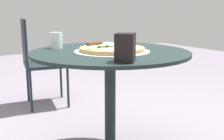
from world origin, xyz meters
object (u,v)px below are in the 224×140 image
(drinking_cup, at_px, (56,40))
(napkin_dispenser, at_px, (125,48))
(pizza_server, at_px, (101,43))
(patio_chair_far, at_px, (37,57))
(patio_table, at_px, (110,81))
(pizza_on_tray, at_px, (112,49))

(drinking_cup, height_order, napkin_dispenser, napkin_dispenser)
(pizza_server, bearing_deg, patio_chair_far, -1.23)
(pizza_server, distance_m, napkin_dispenser, 0.32)
(patio_table, relative_size, napkin_dispenser, 7.14)
(pizza_on_tray, xyz_separation_m, patio_chair_far, (1.37, 0.04, -0.24))
(pizza_server, xyz_separation_m, drinking_cup, (0.30, 0.15, -0.00))
(patio_chair_far, bearing_deg, patio_table, -177.84)
(pizza_on_tray, bearing_deg, pizza_server, 83.83)
(drinking_cup, bearing_deg, patio_chair_far, -9.87)
(pizza_on_tray, relative_size, pizza_server, 2.07)
(patio_table, xyz_separation_m, pizza_server, (-0.03, 0.08, 0.24))
(pizza_on_tray, relative_size, patio_chair_far, 0.50)
(pizza_server, relative_size, napkin_dispenser, 1.61)
(drinking_cup, xyz_separation_m, patio_chair_far, (1.06, -0.18, -0.27))
(patio_table, height_order, patio_chair_far, patio_chair_far)
(pizza_on_tray, xyz_separation_m, pizza_server, (0.01, 0.07, 0.04))
(drinking_cup, bearing_deg, pizza_server, -152.93)
(patio_table, relative_size, drinking_cup, 9.32)
(napkin_dispenser, distance_m, patio_chair_far, 1.71)
(patio_table, xyz_separation_m, pizza_on_tray, (-0.04, 0.01, 0.20))
(pizza_on_tray, xyz_separation_m, drinking_cup, (0.31, 0.23, 0.04))
(pizza_server, distance_m, patio_chair_far, 1.39)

